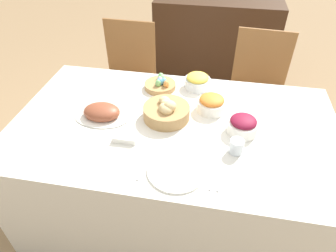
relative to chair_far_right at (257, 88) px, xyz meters
The scene contains 17 objects.
ground_plane 1.10m from the chair_far_right, 122.24° to the right, with size 12.00×12.00×0.00m, color #937551.
dining_table 0.99m from the chair_far_right, 122.24° to the right, with size 1.78×1.03×0.73m.
chair_far_right is the anchor object (origin of this frame).
chair_far_left 1.05m from the chair_far_right, behind, with size 0.43×0.43×0.93m.
sideboard 1.08m from the chair_far_right, 110.70° to the left, with size 1.26×0.44×0.86m.
bread_basket 1.01m from the chair_far_right, 126.00° to the right, with size 0.26×0.26×0.13m.
egg_basket 0.86m from the chair_far_right, 143.97° to the right, with size 0.20×0.20×0.08m.
ham_platter 1.28m from the chair_far_right, 137.90° to the right, with size 0.32×0.22×0.08m.
beet_salad_bowl 0.89m from the chair_far_right, 100.85° to the right, with size 0.16×0.16×0.10m.
carrot_bowl 0.80m from the chair_far_right, 116.50° to the right, with size 0.17×0.17×0.10m.
pineapple_bowl 0.68m from the chair_far_right, 135.24° to the right, with size 0.16×0.16×0.10m.
dinner_plate 1.28m from the chair_far_right, 111.24° to the right, with size 0.27×0.27×0.01m.
fork 1.34m from the chair_far_right, 117.73° to the right, with size 0.01×0.17×0.00m.
knife 1.23m from the chair_far_right, 104.13° to the right, with size 0.01×0.17×0.00m.
spoon 1.22m from the chair_far_right, 102.75° to the right, with size 0.01×0.17×0.00m.
drinking_cup 1.05m from the chair_far_right, 100.84° to the right, with size 0.07×0.07×0.07m.
butter_dish 1.27m from the chair_far_right, 126.47° to the right, with size 0.12×0.07×0.03m.
Camera 1 is at (0.20, -1.26, 1.76)m, focal length 32.00 mm.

